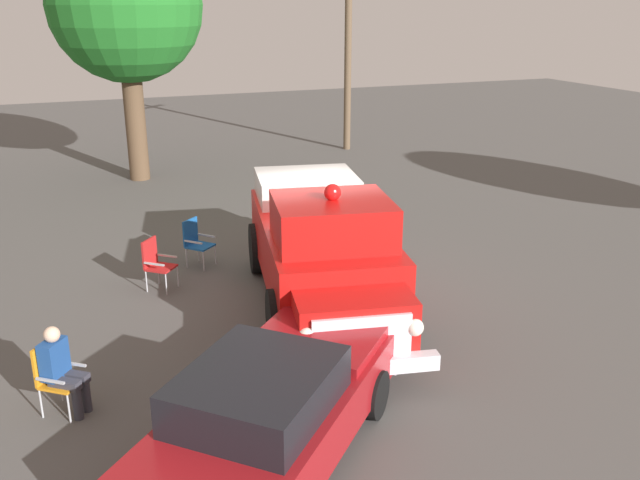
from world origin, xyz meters
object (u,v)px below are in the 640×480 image
(classic_hot_rod, at_px, (272,409))
(lawn_chair_spare, at_px, (155,261))
(lawn_chair_by_car, at_px, (195,239))
(spectator_seated, at_px, (61,367))
(lawn_chair_near_truck, at_px, (54,373))
(vintage_fire_truck, at_px, (322,246))
(oak_tree_left, at_px, (125,6))
(utility_pole, at_px, (348,52))

(classic_hot_rod, xyz_separation_m, lawn_chair_spare, (-6.02, -0.47, -0.16))
(lawn_chair_by_car, relative_size, spectator_seated, 0.79)
(classic_hot_rod, xyz_separation_m, lawn_chair_near_truck, (-2.17, -2.44, -0.16))
(vintage_fire_truck, xyz_separation_m, classic_hot_rod, (4.01, -2.25, -0.45))
(lawn_chair_spare, height_order, oak_tree_left, oak_tree_left)
(classic_hot_rod, height_order, oak_tree_left, oak_tree_left)
(vintage_fire_truck, height_order, lawn_chair_by_car, vintage_fire_truck)
(classic_hot_rod, xyz_separation_m, oak_tree_left, (-15.21, 0.45, 4.49))
(vintage_fire_truck, relative_size, lawn_chair_spare, 6.14)
(classic_hot_rod, distance_m, lawn_chair_near_truck, 3.27)
(lawn_chair_near_truck, height_order, utility_pole, utility_pole)
(vintage_fire_truck, distance_m, lawn_chair_spare, 3.43)
(lawn_chair_spare, distance_m, utility_pole, 14.57)
(lawn_chair_near_truck, bearing_deg, utility_pole, 143.78)
(vintage_fire_truck, relative_size, lawn_chair_near_truck, 6.14)
(spectator_seated, distance_m, oak_tree_left, 14.16)
(vintage_fire_truck, bearing_deg, spectator_seated, -67.22)
(classic_hot_rod, height_order, lawn_chair_spare, classic_hot_rod)
(spectator_seated, relative_size, oak_tree_left, 0.17)
(spectator_seated, xyz_separation_m, oak_tree_left, (-13.13, 2.78, 4.54))
(spectator_seated, relative_size, utility_pole, 0.19)
(lawn_chair_near_truck, relative_size, lawn_chair_by_car, 1.00)
(lawn_chair_by_car, xyz_separation_m, utility_pole, (-10.11, 7.97, 3.01))
(classic_hot_rod, distance_m, lawn_chair_by_car, 7.01)
(classic_hot_rod, xyz_separation_m, lawn_chair_by_car, (-6.99, 0.53, -0.16))
(lawn_chair_near_truck, xyz_separation_m, oak_tree_left, (-13.04, 2.89, 4.64))
(lawn_chair_spare, distance_m, oak_tree_left, 10.34)
(vintage_fire_truck, bearing_deg, lawn_chair_by_car, -149.89)
(lawn_chair_by_car, bearing_deg, utility_pole, 141.74)
(classic_hot_rod, distance_m, oak_tree_left, 15.87)
(lawn_chair_near_truck, distance_m, lawn_chair_spare, 4.32)
(lawn_chair_by_car, height_order, utility_pole, utility_pole)
(lawn_chair_spare, distance_m, spectator_seated, 4.35)
(classic_hot_rod, bearing_deg, vintage_fire_truck, 150.69)
(vintage_fire_truck, height_order, spectator_seated, vintage_fire_truck)
(lawn_chair_near_truck, relative_size, lawn_chair_spare, 1.00)
(lawn_chair_spare, bearing_deg, lawn_chair_by_car, 134.45)
(oak_tree_left, height_order, utility_pole, oak_tree_left)
(lawn_chair_spare, xyz_separation_m, utility_pole, (-11.08, 8.96, 3.01))
(lawn_chair_near_truck, bearing_deg, lawn_chair_spare, 152.87)
(oak_tree_left, bearing_deg, lawn_chair_near_truck, -12.47)
(lawn_chair_near_truck, height_order, lawn_chair_spare, same)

